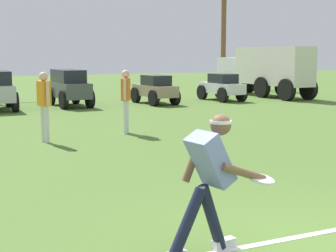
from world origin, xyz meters
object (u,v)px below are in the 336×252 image
object	(u,v)px
frisbee_in_flight	(261,179)
palm_tree_right_of_centre	(224,18)
frisbee_thrower	(209,176)
teammate_near_sideline	(126,95)
parked_car_slot_f	(155,89)
box_truck	(265,69)
parked_car_slot_g	(222,87)
parked_car_slot_e	(69,87)
teammate_midfield	(44,100)

from	to	relation	value
frisbee_in_flight	palm_tree_right_of_centre	size ratio (longest dim) A/B	0.06
frisbee_thrower	teammate_near_sideline	xyz separation A→B (m)	(1.67, 7.55, 0.15)
parked_car_slot_f	box_truck	distance (m)	5.99
parked_car_slot_g	frisbee_thrower	bearing A→B (deg)	-119.54
frisbee_thrower	parked_car_slot_e	xyz separation A→B (m)	(1.77, 14.38, -0.07)
frisbee_thrower	teammate_near_sideline	distance (m)	7.73
parked_car_slot_g	palm_tree_right_of_centre	xyz separation A→B (m)	(3.96, 6.93, 3.24)
parked_car_slot_f	teammate_midfield	bearing A→B (deg)	-127.99
parked_car_slot_e	box_truck	size ratio (longest dim) A/B	0.41
frisbee_thrower	teammate_midfield	distance (m)	7.07
teammate_midfield	parked_car_slot_g	bearing A→B (deg)	40.10
frisbee_in_flight	parked_car_slot_e	world-z (taller)	parked_car_slot_e
frisbee_in_flight	parked_car_slot_f	bearing A→B (deg)	72.43
teammate_near_sideline	parked_car_slot_e	world-z (taller)	teammate_near_sideline
parked_car_slot_f	box_truck	world-z (taller)	box_truck
teammate_midfield	parked_car_slot_g	world-z (taller)	teammate_midfield
teammate_midfield	parked_car_slot_f	size ratio (longest dim) A/B	0.68
teammate_midfield	parked_car_slot_e	xyz separation A→B (m)	(2.16, 7.32, -0.22)
teammate_midfield	parked_car_slot_e	size ratio (longest dim) A/B	0.63
teammate_near_sideline	teammate_midfield	distance (m)	2.11
parked_car_slot_f	box_truck	xyz separation A→B (m)	(5.82, 1.26, 0.67)
frisbee_thrower	parked_car_slot_e	world-z (taller)	frisbee_thrower
frisbee_thrower	parked_car_slot_e	bearing A→B (deg)	82.99
teammate_midfield	parked_car_slot_g	xyz separation A→B (m)	(8.39, 7.07, -0.38)
parked_car_slot_g	teammate_midfield	bearing A→B (deg)	-139.90
teammate_midfield	parked_car_slot_f	xyz separation A→B (m)	(5.37, 6.88, -0.38)
box_truck	parked_car_slot_f	bearing A→B (deg)	-167.77
frisbee_thrower	parked_car_slot_f	bearing A→B (deg)	70.32
parked_car_slot_g	palm_tree_right_of_centre	world-z (taller)	palm_tree_right_of_centre
frisbee_thrower	box_truck	bearing A→B (deg)	54.60
frisbee_thrower	box_truck	xyz separation A→B (m)	(10.81, 15.20, 0.44)
teammate_near_sideline	palm_tree_right_of_centre	xyz separation A→B (m)	(10.30, 13.52, 2.86)
teammate_midfield	parked_car_slot_g	distance (m)	10.98
parked_car_slot_f	palm_tree_right_of_centre	xyz separation A→B (m)	(6.98, 7.12, 3.24)
parked_car_slot_e	parked_car_slot_g	size ratio (longest dim) A/B	1.09
parked_car_slot_e	frisbee_thrower	bearing A→B (deg)	-97.01
teammate_near_sideline	parked_car_slot_e	distance (m)	6.84
frisbee_in_flight	parked_car_slot_g	xyz separation A→B (m)	(7.46, 14.23, -0.17)
parked_car_slot_g	box_truck	bearing A→B (deg)	20.98
frisbee_in_flight	teammate_midfield	size ratio (longest dim) A/B	0.24
palm_tree_right_of_centre	parked_car_slot_g	bearing A→B (deg)	-119.72
box_truck	palm_tree_right_of_centre	xyz separation A→B (m)	(1.16, 5.86, 2.57)
teammate_near_sideline	box_truck	world-z (taller)	box_truck
teammate_midfield	box_truck	world-z (taller)	box_truck
parked_car_slot_f	box_truck	size ratio (longest dim) A/B	0.38
parked_car_slot_g	parked_car_slot_f	bearing A→B (deg)	-176.45
frisbee_in_flight	box_truck	bearing A→B (deg)	56.14
frisbee_thrower	teammate_near_sideline	world-z (taller)	teammate_near_sideline
frisbee_thrower	parked_car_slot_g	xyz separation A→B (m)	(8.01, 14.13, -0.22)
teammate_midfield	box_truck	distance (m)	13.85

